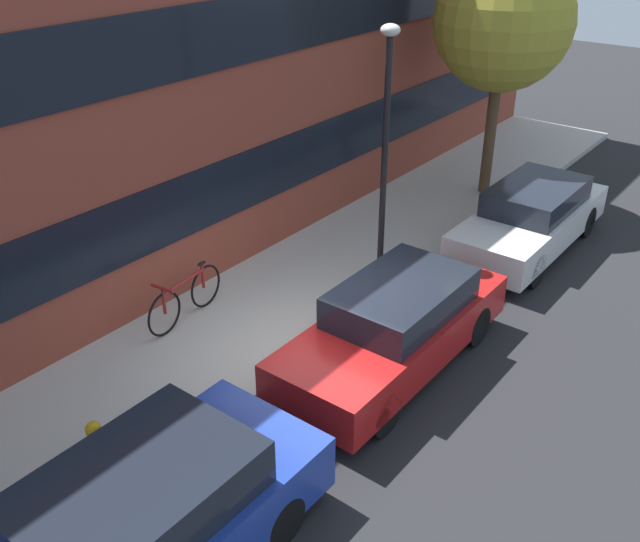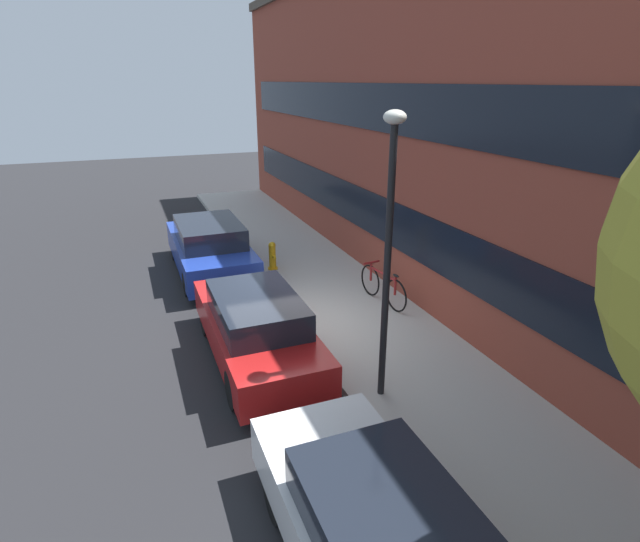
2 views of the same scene
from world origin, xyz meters
name	(u,v)px [view 2 (image 2 of 2)]	position (x,y,z in m)	size (l,w,h in m)	color
ground_plane	(297,333)	(0.00, 0.00, 0.00)	(56.00, 56.00, 0.00)	#232326
sidewalk_strip	(360,318)	(0.00, 1.47, 0.07)	(28.00, 2.94, 0.14)	#B2AFA8
rowhouse_facade	(449,132)	(0.00, 3.38, 4.00)	(28.00, 1.02, 7.98)	brown
parked_car_blue	(210,247)	(-4.22, -1.05, 0.73)	(4.58, 1.82, 1.48)	#1E3899
parked_car_red	(256,327)	(0.75, -1.05, 0.70)	(4.35, 1.63, 1.39)	#AD1919
fire_hydrant	(272,255)	(-3.51, 0.51, 0.53)	(0.49, 0.27, 0.77)	gold
bicycle	(383,286)	(-0.44, 2.26, 0.57)	(1.78, 0.44, 0.86)	black
lamp_post	(389,232)	(2.75, 0.53, 2.93)	(0.32, 0.32, 4.49)	black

